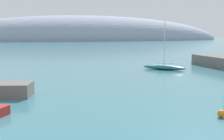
# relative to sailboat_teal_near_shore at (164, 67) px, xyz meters

# --- Properties ---
(distant_ridge) EXTENTS (251.80, 73.67, 42.59)m
(distant_ridge) POSITION_rel_sailboat_teal_near_shore_xyz_m (19.08, 201.12, -0.47)
(distant_ridge) COLOR #8E99AD
(distant_ridge) RESTS_ON ground
(sailboat_teal_near_shore) EXTENTS (6.81, 6.73, 8.84)m
(sailboat_teal_near_shore) POSITION_rel_sailboat_teal_near_shore_xyz_m (0.00, 0.00, 0.00)
(sailboat_teal_near_shore) COLOR #1E6B70
(sailboat_teal_near_shore) RESTS_ON water
(mooring_buoy_orange) EXTENTS (0.60, 0.60, 0.60)m
(mooring_buoy_orange) POSITION_rel_sailboat_teal_near_shore_xyz_m (-8.20, -28.18, -0.17)
(mooring_buoy_orange) COLOR orange
(mooring_buoy_orange) RESTS_ON water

